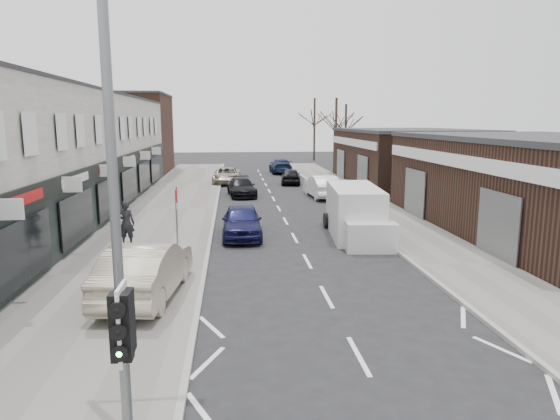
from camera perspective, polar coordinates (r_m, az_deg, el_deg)
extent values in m
plane|color=black|center=(10.59, 11.83, -20.81)|extent=(160.00, 160.00, 0.00)
cube|color=slate|center=(31.34, -12.53, 0.07)|extent=(5.50, 64.00, 0.12)
cube|color=slate|center=(32.27, 10.07, 0.44)|extent=(3.50, 64.00, 0.12)
cube|color=silver|center=(30.14, -26.28, 5.56)|extent=(8.00, 41.00, 7.10)
cube|color=#462C1E|center=(54.70, -16.89, 8.24)|extent=(8.00, 10.00, 8.00)
cube|color=#322017|center=(27.54, 28.49, 2.33)|extent=(10.00, 18.00, 4.50)
cube|color=#322017|center=(45.43, 14.36, 5.84)|extent=(10.00, 16.00, 4.50)
cylinder|color=slate|center=(7.80, -17.08, -19.43)|extent=(0.12, 0.12, 3.00)
cube|color=silver|center=(7.34, -17.51, -12.26)|extent=(0.05, 0.55, 1.10)
cube|color=black|center=(7.23, -17.71, -12.62)|extent=(0.28, 0.22, 0.95)
sphere|color=#0CE533|center=(7.25, -17.78, -15.17)|extent=(0.18, 0.18, 0.18)
cube|color=black|center=(7.45, -17.32, -11.92)|extent=(0.26, 0.20, 0.90)
cylinder|color=slate|center=(8.15, -18.40, 0.51)|extent=(0.16, 0.16, 8.00)
cylinder|color=slate|center=(21.16, -11.72, -1.08)|extent=(0.07, 0.07, 2.50)
cube|color=white|center=(21.05, -11.65, 0.53)|extent=(0.04, 0.45, 0.25)
cube|color=silver|center=(23.96, 8.45, -0.13)|extent=(2.60, 5.35, 2.37)
cube|color=silver|center=(21.20, 10.38, -3.10)|extent=(2.16, 1.08, 1.24)
cylinder|color=black|center=(22.17, 7.10, -3.01)|extent=(0.25, 0.79, 0.79)
cylinder|color=black|center=(22.66, 11.87, -2.86)|extent=(0.25, 0.79, 0.79)
cylinder|color=black|center=(25.64, 5.35, -1.18)|extent=(0.25, 0.79, 0.79)
cylinder|color=black|center=(26.07, 9.51, -1.09)|extent=(0.25, 0.79, 0.79)
imported|color=#AA9D88|center=(15.76, -15.07, -6.57)|extent=(2.41, 5.35, 1.70)
imported|color=black|center=(22.39, -17.15, -1.44)|extent=(0.76, 0.54, 1.94)
imported|color=#14153E|center=(23.54, -4.38, -1.26)|extent=(1.84, 4.51, 1.53)
imported|color=black|center=(36.45, -4.41, 2.62)|extent=(2.30, 4.70, 1.32)
imported|color=#9F917F|center=(44.01, -6.11, 3.95)|extent=(2.50, 5.13, 1.40)
imported|color=white|center=(35.81, 4.79, 2.71)|extent=(2.05, 4.96, 1.60)
imported|color=black|center=(43.45, 1.23, 3.91)|extent=(2.04, 4.21, 1.39)
imported|color=#111B38|center=(52.71, 0.06, 5.08)|extent=(2.16, 5.21, 1.51)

